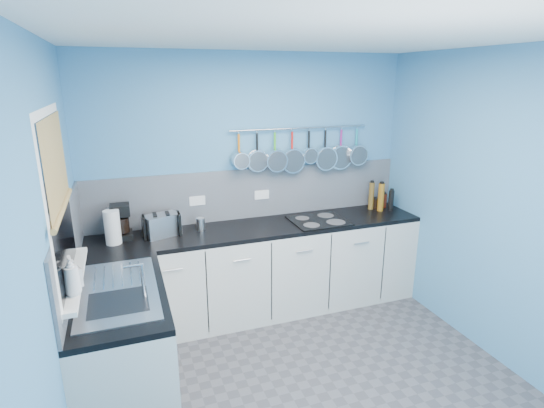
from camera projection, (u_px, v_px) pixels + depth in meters
floor at (311, 388)px, 3.25m from camera, size 3.20×3.00×0.02m
ceiling at (322, 34)px, 2.53m from camera, size 3.20×3.00×0.02m
wall_back at (251, 183)px, 4.25m from camera, size 3.20×0.02×2.50m
wall_front at (498, 371)px, 1.53m from camera, size 3.20×0.02×2.50m
wall_left at (53, 267)px, 2.37m from camera, size 0.02×3.00×2.50m
wall_right at (499, 209)px, 3.41m from camera, size 0.02×3.00×2.50m
backsplash_back at (252, 193)px, 4.26m from camera, size 3.20×0.02×0.50m
backsplash_left at (70, 245)px, 2.95m from camera, size 0.02×1.80×0.50m
cabinet_run_back at (261, 271)px, 4.21m from camera, size 3.20×0.60×0.86m
worktop_back at (261, 228)px, 4.08m from camera, size 3.20×0.60×0.04m
cabinet_run_left at (125, 351)px, 2.97m from camera, size 0.60×1.20×0.86m
worktop_left at (118, 293)px, 2.85m from camera, size 0.60×1.20×0.04m
window_frame at (59, 200)px, 2.57m from camera, size 0.01×1.00×1.10m
window_glass at (60, 200)px, 2.57m from camera, size 0.01×0.90×1.00m
bamboo_blind at (56, 163)px, 2.51m from camera, size 0.01×0.90×0.55m
window_sill at (74, 278)px, 2.72m from camera, size 0.10×0.98×0.03m
sink_unit at (118, 290)px, 2.84m from camera, size 0.50×0.95×0.01m
mixer_tap at (143, 281)px, 2.69m from camera, size 0.12×0.08×0.26m
socket_left at (197, 201)px, 4.08m from camera, size 0.15×0.01×0.09m
socket_right at (262, 195)px, 4.29m from camera, size 0.15×0.01×0.09m
pot_rail at (301, 128)px, 4.21m from camera, size 1.45×0.02×0.02m
soap_bottle_a at (71, 276)px, 2.45m from camera, size 0.11×0.11×0.24m
soap_bottle_b at (74, 273)px, 2.55m from camera, size 0.10×0.10×0.17m
paper_towel at (112, 227)px, 3.60m from camera, size 0.15×0.15×0.29m
coffee_maker at (121, 222)px, 3.71m from camera, size 0.17×0.19×0.31m
toaster at (162, 225)px, 3.80m from camera, size 0.35×0.27×0.20m
canister at (201, 224)px, 3.96m from camera, size 0.09×0.09×0.12m
hob at (319, 221)px, 4.21m from camera, size 0.54×0.47×0.01m
pan_0 at (239, 150)px, 4.05m from camera, size 0.16×0.12×0.35m
pan_1 at (257, 151)px, 4.11m from camera, size 0.21×0.06×0.40m
pan_2 at (275, 151)px, 4.17m from camera, size 0.22×0.10×0.41m
pan_3 at (292, 151)px, 4.23m from camera, size 0.25×0.07×0.44m
pan_4 at (309, 146)px, 4.28m from camera, size 0.16×0.09×0.35m
pan_5 at (325, 149)px, 4.35m from camera, size 0.25×0.08×0.44m
pan_6 at (341, 148)px, 4.41m from camera, size 0.25×0.05×0.44m
pan_7 at (356, 146)px, 4.46m from camera, size 0.21×0.09×0.40m
condiment_0 at (383, 200)px, 4.64m from camera, size 0.07×0.07×0.15m
condiment_1 at (376, 204)px, 4.60m from camera, size 0.07×0.07×0.11m
condiment_2 at (371, 196)px, 4.56m from camera, size 0.06×0.06×0.29m
condiment_3 at (391, 200)px, 4.54m from camera, size 0.06×0.06×0.21m
condiment_4 at (381, 197)px, 4.50m from camera, size 0.07×0.07×0.30m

